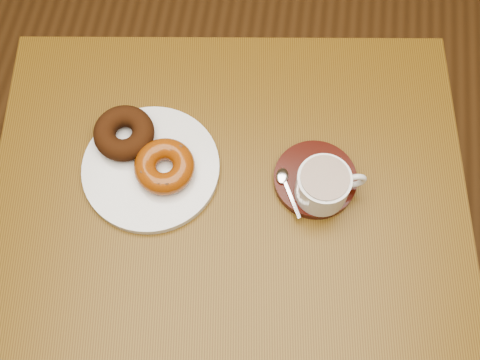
# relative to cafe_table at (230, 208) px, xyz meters

# --- Properties ---
(cafe_table) EXTENTS (0.93, 0.75, 0.80)m
(cafe_table) POSITION_rel_cafe_table_xyz_m (0.00, 0.00, 0.00)
(cafe_table) COLOR brown
(cafe_table) RESTS_ON ground
(donut_plate) EXTENTS (0.27, 0.27, 0.02)m
(donut_plate) POSITION_rel_cafe_table_xyz_m (-0.14, 0.01, 0.14)
(donut_plate) COLOR silver
(donut_plate) RESTS_ON cafe_table
(donut_cinnamon) EXTENTS (0.15, 0.15, 0.04)m
(donut_cinnamon) POSITION_rel_cafe_table_xyz_m (-0.20, 0.06, 0.16)
(donut_cinnamon) COLOR #361A0A
(donut_cinnamon) RESTS_ON donut_plate
(donut_caramel) EXTENTS (0.15, 0.15, 0.04)m
(donut_caramel) POSITION_rel_cafe_table_xyz_m (-0.12, 0.00, 0.16)
(donut_caramel) COLOR #89400F
(donut_caramel) RESTS_ON donut_plate
(saucer) EXTENTS (0.19, 0.19, 0.02)m
(saucer) POSITION_rel_cafe_table_xyz_m (0.15, 0.02, 0.14)
(saucer) COLOR #340D07
(saucer) RESTS_ON cafe_table
(coffee_cup) EXTENTS (0.12, 0.09, 0.07)m
(coffee_cup) POSITION_rel_cafe_table_xyz_m (0.17, -0.00, 0.18)
(coffee_cup) COLOR silver
(coffee_cup) RESTS_ON saucer
(teaspoon) EXTENTS (0.05, 0.09, 0.01)m
(teaspoon) POSITION_rel_cafe_table_xyz_m (0.10, 0.01, 0.15)
(teaspoon) COLOR silver
(teaspoon) RESTS_ON saucer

